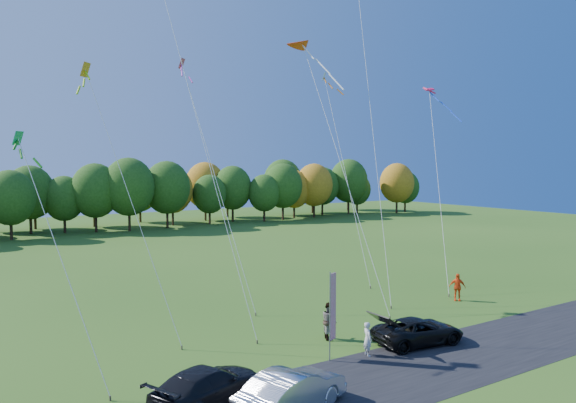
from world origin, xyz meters
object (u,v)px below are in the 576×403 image
person_east (457,287)px  feather_flag (332,306)px  black_suv (418,331)px  silver_sedan (292,391)px

person_east → feather_flag: bearing=-116.0°
black_suv → feather_flag: bearing=91.1°
black_suv → feather_flag: feather_flag is taller
silver_sedan → feather_flag: 6.21m
black_suv → person_east: person_east is taller
silver_sedan → person_east: size_ratio=2.68×
person_east → feather_flag: size_ratio=0.43×
black_suv → feather_flag: (-5.12, 0.61, 1.91)m
black_suv → person_east: bearing=-52.9°
black_suv → silver_sedan: bearing=115.0°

